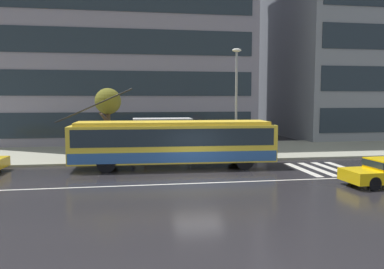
{
  "coord_description": "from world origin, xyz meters",
  "views": [
    {
      "loc": [
        -3.48,
        -19.17,
        4.05
      ],
      "look_at": [
        0.18,
        3.22,
        1.94
      ],
      "focal_mm": 36.28,
      "sensor_mm": 36.0,
      "label": 1
    }
  ],
  "objects_px": {
    "bus_shelter": "(162,128)",
    "pedestrian_at_shelter": "(101,135)",
    "pedestrian_waiting_by_pole": "(145,134)",
    "street_lamp": "(236,94)",
    "trolleybus": "(174,142)",
    "pedestrian_approaching_curb": "(238,132)",
    "pedestrian_walking_past": "(133,136)",
    "street_tree_bare": "(108,103)"
  },
  "relations": [
    {
      "from": "bus_shelter",
      "to": "pedestrian_at_shelter",
      "type": "xyz_separation_m",
      "value": [
        -4.01,
        -0.05,
        -0.44
      ]
    },
    {
      "from": "pedestrian_waiting_by_pole",
      "to": "street_lamp",
      "type": "height_order",
      "value": "street_lamp"
    },
    {
      "from": "trolleybus",
      "to": "pedestrian_approaching_curb",
      "type": "bearing_deg",
      "value": 27.86
    },
    {
      "from": "trolleybus",
      "to": "bus_shelter",
      "type": "height_order",
      "value": "trolleybus"
    },
    {
      "from": "trolleybus",
      "to": "bus_shelter",
      "type": "relative_size",
      "value": 3.23
    },
    {
      "from": "pedestrian_walking_past",
      "to": "trolleybus",
      "type": "bearing_deg",
      "value": -47.07
    },
    {
      "from": "bus_shelter",
      "to": "pedestrian_at_shelter",
      "type": "distance_m",
      "value": 4.03
    },
    {
      "from": "pedestrian_waiting_by_pole",
      "to": "pedestrian_approaching_curb",
      "type": "bearing_deg",
      "value": -8.74
    },
    {
      "from": "pedestrian_at_shelter",
      "to": "street_lamp",
      "type": "height_order",
      "value": "street_lamp"
    },
    {
      "from": "street_lamp",
      "to": "street_tree_bare",
      "type": "height_order",
      "value": "street_lamp"
    },
    {
      "from": "pedestrian_waiting_by_pole",
      "to": "street_lamp",
      "type": "bearing_deg",
      "value": -12.16
    },
    {
      "from": "pedestrian_waiting_by_pole",
      "to": "street_tree_bare",
      "type": "bearing_deg",
      "value": 175.13
    },
    {
      "from": "street_lamp",
      "to": "street_tree_bare",
      "type": "distance_m",
      "value": 8.39
    },
    {
      "from": "pedestrian_at_shelter",
      "to": "pedestrian_walking_past",
      "type": "relative_size",
      "value": 1.02
    },
    {
      "from": "bus_shelter",
      "to": "pedestrian_walking_past",
      "type": "relative_size",
      "value": 2.04
    },
    {
      "from": "trolleybus",
      "to": "pedestrian_waiting_by_pole",
      "type": "bearing_deg",
      "value": 114.05
    },
    {
      "from": "trolleybus",
      "to": "pedestrian_at_shelter",
      "type": "height_order",
      "value": "trolleybus"
    },
    {
      "from": "pedestrian_walking_past",
      "to": "pedestrian_waiting_by_pole",
      "type": "xyz_separation_m",
      "value": [
        0.81,
        0.89,
        0.08
      ]
    },
    {
      "from": "bus_shelter",
      "to": "street_tree_bare",
      "type": "height_order",
      "value": "street_tree_bare"
    },
    {
      "from": "pedestrian_approaching_curb",
      "to": "street_tree_bare",
      "type": "height_order",
      "value": "street_tree_bare"
    },
    {
      "from": "pedestrian_walking_past",
      "to": "street_tree_bare",
      "type": "bearing_deg",
      "value": 145.36
    },
    {
      "from": "trolleybus",
      "to": "street_tree_bare",
      "type": "relative_size",
      "value": 2.73
    },
    {
      "from": "pedestrian_walking_past",
      "to": "pedestrian_approaching_curb",
      "type": "bearing_deg",
      "value": -0.42
    },
    {
      "from": "pedestrian_walking_past",
      "to": "street_lamp",
      "type": "height_order",
      "value": "street_lamp"
    },
    {
      "from": "pedestrian_approaching_curb",
      "to": "street_tree_bare",
      "type": "relative_size",
      "value": 0.45
    },
    {
      "from": "pedestrian_at_shelter",
      "to": "street_tree_bare",
      "type": "xyz_separation_m",
      "value": [
        0.48,
        -0.04,
        2.11
      ]
    },
    {
      "from": "pedestrian_walking_past",
      "to": "street_lamp",
      "type": "xyz_separation_m",
      "value": [
        6.66,
        -0.37,
        2.67
      ]
    },
    {
      "from": "pedestrian_walking_past",
      "to": "pedestrian_waiting_by_pole",
      "type": "relative_size",
      "value": 0.96
    },
    {
      "from": "trolleybus",
      "to": "pedestrian_waiting_by_pole",
      "type": "xyz_separation_m",
      "value": [
        -1.51,
        3.38,
        0.22
      ]
    },
    {
      "from": "pedestrian_walking_past",
      "to": "street_lamp",
      "type": "bearing_deg",
      "value": -3.19
    },
    {
      "from": "trolleybus",
      "to": "pedestrian_at_shelter",
      "type": "bearing_deg",
      "value": 140.39
    },
    {
      "from": "pedestrian_approaching_curb",
      "to": "pedestrian_walking_past",
      "type": "relative_size",
      "value": 1.08
    },
    {
      "from": "bus_shelter",
      "to": "street_lamp",
      "type": "distance_m",
      "value": 5.44
    },
    {
      "from": "trolleybus",
      "to": "pedestrian_waiting_by_pole",
      "type": "height_order",
      "value": "trolleybus"
    },
    {
      "from": "bus_shelter",
      "to": "pedestrian_waiting_by_pole",
      "type": "xyz_separation_m",
      "value": [
        -1.14,
        -0.29,
        -0.36
      ]
    },
    {
      "from": "bus_shelter",
      "to": "pedestrian_walking_past",
      "type": "xyz_separation_m",
      "value": [
        -1.95,
        -1.18,
        -0.44
      ]
    },
    {
      "from": "pedestrian_walking_past",
      "to": "street_tree_bare",
      "type": "height_order",
      "value": "street_tree_bare"
    },
    {
      "from": "pedestrian_waiting_by_pole",
      "to": "street_tree_bare",
      "type": "height_order",
      "value": "street_tree_bare"
    },
    {
      "from": "pedestrian_approaching_curb",
      "to": "bus_shelter",
      "type": "bearing_deg",
      "value": 166.12
    },
    {
      "from": "pedestrian_approaching_curb",
      "to": "street_lamp",
      "type": "relative_size",
      "value": 0.29
    },
    {
      "from": "pedestrian_walking_past",
      "to": "pedestrian_waiting_by_pole",
      "type": "bearing_deg",
      "value": 47.76
    },
    {
      "from": "pedestrian_walking_past",
      "to": "pedestrian_waiting_by_pole",
      "type": "height_order",
      "value": "pedestrian_waiting_by_pole"
    }
  ]
}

